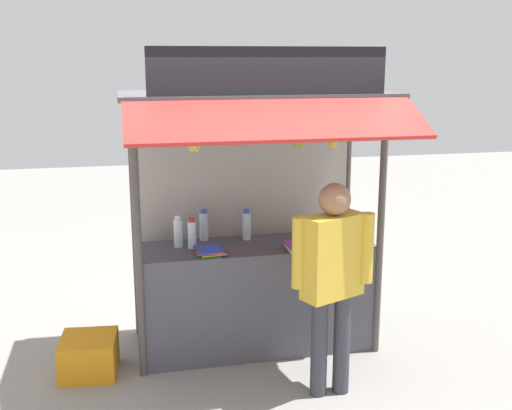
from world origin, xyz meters
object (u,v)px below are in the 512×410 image
object	(u,v)px
vendor_person	(333,270)
banana_bunch_inner_right	(298,137)
magazine_stack_mid_left	(210,251)
banana_bunch_rightmost	(333,140)
banana_bunch_inner_left	(194,141)
water_bottle_right	(178,232)
water_bottle_back_left	(204,226)
magazine_stack_rear_center	(300,247)
water_bottle_front_right	(192,234)
water_bottle_center	(247,225)
banana_bunch_leftmost	(229,136)
plastic_crate	(89,355)
magazine_stack_far_right	(340,242)

from	to	relation	value
vendor_person	banana_bunch_inner_right	bearing A→B (deg)	-97.30
magazine_stack_mid_left	banana_bunch_rightmost	distance (m)	1.34
vendor_person	banana_bunch_inner_left	bearing A→B (deg)	-50.11
water_bottle_right	magazine_stack_mid_left	bearing A→B (deg)	-47.05
water_bottle_back_left	magazine_stack_rear_center	xyz separation A→B (m)	(0.74, -0.47, -0.10)
water_bottle_back_left	magazine_stack_rear_center	distance (m)	0.88
water_bottle_back_left	water_bottle_front_right	world-z (taller)	water_bottle_back_left
water_bottle_center	banana_bunch_leftmost	xyz separation A→B (m)	(-0.26, -0.60, 0.86)
water_bottle_back_left	plastic_crate	distance (m)	1.42
magazine_stack_mid_left	banana_bunch_inner_right	distance (m)	1.18
magazine_stack_rear_center	water_bottle_center	bearing A→B (deg)	131.28
banana_bunch_leftmost	magazine_stack_rear_center	bearing A→B (deg)	15.99
magazine_stack_rear_center	banana_bunch_rightmost	bearing A→B (deg)	-41.94
magazine_stack_mid_left	water_bottle_back_left	bearing A→B (deg)	88.61
water_bottle_back_left	magazine_stack_rear_center	bearing A→B (deg)	-32.74
banana_bunch_rightmost	banana_bunch_inner_left	world-z (taller)	same
magazine_stack_mid_left	vendor_person	xyz separation A→B (m)	(0.80, -0.74, 0.02)
water_bottle_center	banana_bunch_inner_right	size ratio (longest dim) A/B	0.97
banana_bunch_inner_right	banana_bunch_leftmost	bearing A→B (deg)	-179.99
banana_bunch_leftmost	plastic_crate	distance (m)	2.11
water_bottle_front_right	magazine_stack_mid_left	bearing A→B (deg)	-56.87
plastic_crate	magazine_stack_rear_center	bearing A→B (deg)	-1.72
water_bottle_right	banana_bunch_inner_left	bearing A→B (deg)	-79.73
banana_bunch_inner_right	magazine_stack_mid_left	bearing A→B (deg)	158.80
water_bottle_back_left	vendor_person	xyz separation A→B (m)	(0.79, -1.13, -0.08)
magazine_stack_rear_center	banana_bunch_inner_right	distance (m)	0.95
water_bottle_back_left	banana_bunch_inner_right	xyz separation A→B (m)	(0.65, -0.65, 0.84)
banana_bunch_inner_right	vendor_person	distance (m)	1.05
vendor_person	water_bottle_center	bearing A→B (deg)	-91.57
magazine_stack_far_right	banana_bunch_rightmost	size ratio (longest dim) A/B	1.07
magazine_stack_mid_left	banana_bunch_inner_right	world-z (taller)	banana_bunch_inner_right
vendor_person	banana_bunch_rightmost	bearing A→B (deg)	-129.46
water_bottle_front_right	banana_bunch_inner_right	world-z (taller)	banana_bunch_inner_right
magazine_stack_rear_center	banana_bunch_rightmost	world-z (taller)	banana_bunch_rightmost
banana_bunch_rightmost	banana_bunch_inner_left	bearing A→B (deg)	-179.96
water_bottle_right	water_bottle_front_right	world-z (taller)	water_bottle_right
magazine_stack_mid_left	banana_bunch_leftmost	bearing A→B (deg)	-64.66
banana_bunch_inner_right	magazine_stack_rear_center	bearing A→B (deg)	65.31
water_bottle_back_left	magazine_stack_rear_center	world-z (taller)	water_bottle_back_left
banana_bunch_inner_right	banana_bunch_inner_left	distance (m)	0.80
water_bottle_center	banana_bunch_leftmost	world-z (taller)	banana_bunch_leftmost
water_bottle_center	banana_bunch_leftmost	size ratio (longest dim) A/B	1.14
banana_bunch_inner_right	plastic_crate	xyz separation A→B (m)	(-1.66, 0.23, -1.75)
banana_bunch_inner_right	banana_bunch_rightmost	size ratio (longest dim) A/B	0.98
water_bottle_center	banana_bunch_inner_right	bearing A→B (deg)	-64.52
magazine_stack_far_right	plastic_crate	world-z (taller)	magazine_stack_far_right
water_bottle_front_right	banana_bunch_inner_right	bearing A→B (deg)	-29.36
water_bottle_center	banana_bunch_leftmost	distance (m)	1.08
magazine_stack_rear_center	banana_bunch_inner_left	world-z (taller)	banana_bunch_inner_left
water_bottle_back_left	banana_bunch_leftmost	xyz separation A→B (m)	(0.11, -0.65, 0.86)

